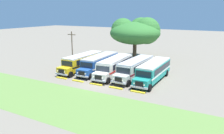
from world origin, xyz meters
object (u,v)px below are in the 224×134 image
Objects in this scene: parked_bus_slot_4 at (153,70)px; broad_shade_tree at (137,32)px; parked_bus_slot_3 at (135,67)px; parked_bus_slot_1 at (100,63)px; parked_bus_slot_2 at (115,66)px; parked_bus_slot_0 at (83,61)px; utility_pole at (72,48)px.

broad_shade_tree is at bearing -148.11° from parked_bus_slot_4.
parked_bus_slot_4 is (3.14, -0.44, 0.00)m from parked_bus_slot_3.
parked_bus_slot_1 is 1.00× the size of parked_bus_slot_4.
parked_bus_slot_2 is 1.01× the size of parked_bus_slot_3.
parked_bus_slot_0 is at bearing -81.54° from parked_bus_slot_1.
parked_bus_slot_3 is (10.03, 0.46, 0.00)m from parked_bus_slot_0.
parked_bus_slot_0 is 0.92× the size of broad_shade_tree.
parked_bus_slot_1 is 6.26m from utility_pole.
parked_bus_slot_3 is 12.92m from utility_pole.
parked_bus_slot_4 is at bearing 83.98° from parked_bus_slot_1.
parked_bus_slot_3 is 3.17m from parked_bus_slot_4.
parked_bus_slot_4 is 17.15m from broad_shade_tree.
parked_bus_slot_1 is at bearing -89.94° from parked_bus_slot_3.
broad_shade_tree is (-2.13, 14.14, 4.43)m from parked_bus_slot_2.
parked_bus_slot_4 is (9.99, -0.60, 0.00)m from parked_bus_slot_1.
parked_bus_slot_1 is 14.22m from broad_shade_tree.
broad_shade_tree reaches higher than parked_bus_slot_3.
parked_bus_slot_4 is at bearing 83.44° from parked_bus_slot_3.
broad_shade_tree reaches higher than parked_bus_slot_4.
parked_bus_slot_0 and parked_bus_slot_1 have the same top height.
broad_shade_tree reaches higher than parked_bus_slot_2.
broad_shade_tree is (1.21, 13.46, 4.43)m from parked_bus_slot_1.
parked_bus_slot_0 and parked_bus_slot_4 have the same top height.
utility_pole is at bearing -91.82° from parked_bus_slot_4.
utility_pole reaches higher than parked_bus_slot_1.
parked_bus_slot_0 is 3.24m from parked_bus_slot_1.
parked_bus_slot_1 is at bearing 101.56° from parked_bus_slot_0.
parked_bus_slot_1 is 0.93× the size of broad_shade_tree.
parked_bus_slot_2 is 1.60× the size of utility_pole.
parked_bus_slot_3 is at bearing 86.08° from parked_bus_slot_1.
utility_pole reaches higher than parked_bus_slot_4.
utility_pole is (-2.73, 0.50, 2.07)m from parked_bus_slot_0.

